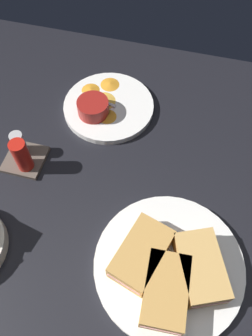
{
  "coord_description": "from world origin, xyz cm",
  "views": [
    {
      "loc": [
        -27.89,
        -10.05,
        66.81
      ],
      "look_at": [
        9.72,
        -0.31,
        3.0
      ],
      "focal_mm": 36.05,
      "sensor_mm": 36.0,
      "label": 1
    }
  ],
  "objects_px": {
    "sandwich_half_near": "(141,254)",
    "ramekin_light_gravy": "(93,107)",
    "spoon_by_dark_ramekin": "(180,257)",
    "spoon_by_gravy_ramekin": "(92,97)",
    "plate_sandwich_main": "(169,265)",
    "sandwich_half_extra": "(200,267)",
    "sandwich_half_far": "(166,291)",
    "ramekin_dark_sauce": "(204,275)",
    "condiment_caddy": "(22,154)",
    "plate_chips_companion": "(109,107)"
  },
  "relations": [
    {
      "from": "plate_chips_companion",
      "to": "spoon_by_gravy_ramekin",
      "type": "distance_m",
      "value": 0.05
    },
    {
      "from": "sandwich_half_near",
      "to": "spoon_by_gravy_ramekin",
      "type": "distance_m",
      "value": 0.43
    },
    {
      "from": "sandwich_half_far",
      "to": "ramekin_light_gravy",
      "type": "relative_size",
      "value": 1.74
    },
    {
      "from": "sandwich_half_extra",
      "to": "plate_sandwich_main",
      "type": "bearing_deg",
      "value": 91.28
    },
    {
      "from": "sandwich_half_extra",
      "to": "spoon_by_dark_ramekin",
      "type": "height_order",
      "value": "sandwich_half_extra"
    },
    {
      "from": "sandwich_half_far",
      "to": "ramekin_dark_sauce",
      "type": "bearing_deg",
      "value": -53.86
    },
    {
      "from": "sandwich_half_near",
      "to": "plate_chips_companion",
      "type": "bearing_deg",
      "value": 25.13
    },
    {
      "from": "sandwich_half_far",
      "to": "ramekin_light_gravy",
      "type": "bearing_deg",
      "value": 33.77
    },
    {
      "from": "sandwich_half_near",
      "to": "ramekin_light_gravy",
      "type": "height_order",
      "value": "sandwich_half_near"
    },
    {
      "from": "sandwich_half_extra",
      "to": "ramekin_light_gravy",
      "type": "distance_m",
      "value": 0.45
    },
    {
      "from": "sandwich_half_near",
      "to": "sandwich_half_extra",
      "type": "xyz_separation_m",
      "value": [
        0.0,
        -0.11,
        0.0
      ]
    },
    {
      "from": "spoon_by_dark_ramekin",
      "to": "plate_chips_companion",
      "type": "relative_size",
      "value": 0.4
    },
    {
      "from": "plate_sandwich_main",
      "to": "ramekin_dark_sauce",
      "type": "bearing_deg",
      "value": -97.72
    },
    {
      "from": "sandwich_half_near",
      "to": "plate_chips_companion",
      "type": "relative_size",
      "value": 0.64
    },
    {
      "from": "sandwich_half_extra",
      "to": "ramekin_dark_sauce",
      "type": "height_order",
      "value": "sandwich_half_extra"
    },
    {
      "from": "sandwich_half_extra",
      "to": "spoon_by_gravy_ramekin",
      "type": "distance_m",
      "value": 0.5
    },
    {
      "from": "sandwich_half_near",
      "to": "spoon_by_gravy_ramekin",
      "type": "bearing_deg",
      "value": 30.36
    },
    {
      "from": "spoon_by_dark_ramekin",
      "to": "spoon_by_gravy_ramekin",
      "type": "xyz_separation_m",
      "value": [
        0.35,
        0.29,
        0.0
      ]
    },
    {
      "from": "plate_sandwich_main",
      "to": "condiment_caddy",
      "type": "bearing_deg",
      "value": 67.09
    },
    {
      "from": "sandwich_half_far",
      "to": "sandwich_half_extra",
      "type": "height_order",
      "value": "same"
    },
    {
      "from": "plate_sandwich_main",
      "to": "ramekin_light_gravy",
      "type": "bearing_deg",
      "value": 37.89
    },
    {
      "from": "sandwich_half_far",
      "to": "ramekin_light_gravy",
      "type": "xyz_separation_m",
      "value": [
        0.38,
        0.26,
        -0.0
      ]
    },
    {
      "from": "plate_chips_companion",
      "to": "ramekin_dark_sauce",
      "type": "bearing_deg",
      "value": -141.87
    },
    {
      "from": "sandwich_half_near",
      "to": "sandwich_half_extra",
      "type": "height_order",
      "value": "same"
    },
    {
      "from": "sandwich_half_near",
      "to": "sandwich_half_extra",
      "type": "distance_m",
      "value": 0.11
    },
    {
      "from": "plate_sandwich_main",
      "to": "sandwich_half_extra",
      "type": "xyz_separation_m",
      "value": [
        0.0,
        -0.06,
        0.03
      ]
    },
    {
      "from": "sandwich_half_near",
      "to": "ramekin_light_gravy",
      "type": "bearing_deg",
      "value": 31.23
    },
    {
      "from": "ramekin_dark_sauce",
      "to": "ramekin_light_gravy",
      "type": "distance_m",
      "value": 0.47
    },
    {
      "from": "spoon_by_gravy_ramekin",
      "to": "condiment_caddy",
      "type": "distance_m",
      "value": 0.24
    },
    {
      "from": "plate_chips_companion",
      "to": "plate_sandwich_main",
      "type": "bearing_deg",
      "value": -148.03
    },
    {
      "from": "ramekin_dark_sauce",
      "to": "ramekin_light_gravy",
      "type": "height_order",
      "value": "same"
    },
    {
      "from": "ramekin_dark_sauce",
      "to": "plate_chips_companion",
      "type": "relative_size",
      "value": 0.3
    },
    {
      "from": "spoon_by_dark_ramekin",
      "to": "condiment_caddy",
      "type": "distance_m",
      "value": 0.41
    },
    {
      "from": "sandwich_half_far",
      "to": "spoon_by_dark_ramekin",
      "type": "relative_size",
      "value": 1.47
    },
    {
      "from": "spoon_by_dark_ramekin",
      "to": "ramekin_light_gravy",
      "type": "bearing_deg",
      "value": 41.47
    },
    {
      "from": "ramekin_light_gravy",
      "to": "plate_sandwich_main",
      "type": "bearing_deg",
      "value": -142.11
    },
    {
      "from": "plate_chips_companion",
      "to": "ramekin_light_gravy",
      "type": "relative_size",
      "value": 2.95
    },
    {
      "from": "sandwich_half_far",
      "to": "condiment_caddy",
      "type": "bearing_deg",
      "value": 60.26
    },
    {
      "from": "sandwich_half_near",
      "to": "spoon_by_dark_ramekin",
      "type": "xyz_separation_m",
      "value": [
        0.02,
        -0.07,
        -0.02
      ]
    },
    {
      "from": "spoon_by_dark_ramekin",
      "to": "condiment_caddy",
      "type": "relative_size",
      "value": 0.97
    },
    {
      "from": "plate_sandwich_main",
      "to": "condiment_caddy",
      "type": "height_order",
      "value": "condiment_caddy"
    },
    {
      "from": "ramekin_light_gravy",
      "to": "condiment_caddy",
      "type": "height_order",
      "value": "condiment_caddy"
    },
    {
      "from": "sandwich_half_far",
      "to": "plate_chips_companion",
      "type": "bearing_deg",
      "value": 28.55
    },
    {
      "from": "ramekin_dark_sauce",
      "to": "spoon_by_gravy_ramekin",
      "type": "bearing_deg",
      "value": 41.71
    },
    {
      "from": "sandwich_half_far",
      "to": "spoon_by_gravy_ramekin",
      "type": "distance_m",
      "value": 0.51
    },
    {
      "from": "condiment_caddy",
      "to": "sandwich_half_extra",
      "type": "bearing_deg",
      "value": -110.02
    },
    {
      "from": "spoon_by_gravy_ramekin",
      "to": "ramekin_dark_sauce",
      "type": "bearing_deg",
      "value": -138.29
    },
    {
      "from": "spoon_by_dark_ramekin",
      "to": "condiment_caddy",
      "type": "xyz_separation_m",
      "value": [
        0.14,
        0.39,
        0.01
      ]
    },
    {
      "from": "ramekin_dark_sauce",
      "to": "spoon_by_dark_ramekin",
      "type": "height_order",
      "value": "ramekin_dark_sauce"
    },
    {
      "from": "plate_sandwich_main",
      "to": "sandwich_half_near",
      "type": "relative_size",
      "value": 1.99
    }
  ]
}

